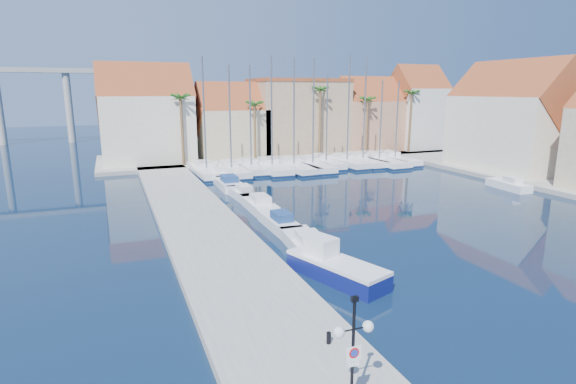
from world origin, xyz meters
The scene contains 37 objects.
ground centered at (0.00, 0.00, 0.00)m, with size 260.00×260.00×0.00m, color black.
quay_west centered at (-9.00, 13.50, 0.25)m, with size 6.00×77.00×0.50m, color gray.
shore_north centered at (10.00, 48.00, 0.25)m, with size 54.00×16.00×0.50m, color gray.
shore_east centered at (32.00, 15.00, 0.25)m, with size 12.00×60.00×0.50m, color gray.
lamp_post centered at (-8.60, -7.70, 3.07)m, with size 1.33×0.37×3.91m.
bollard centered at (-7.49, -3.96, 0.74)m, with size 0.19×0.19×0.47m, color black.
fishing_boat centered at (-3.85, 2.60, 0.71)m, with size 3.96×6.42×2.13m.
motorboat_west_0 centered at (-3.54, 7.02, 0.51)m, with size 2.63×6.53×1.40m.
motorboat_west_1 centered at (-3.44, 12.39, 0.51)m, with size 1.73×5.39×1.40m.
motorboat_west_2 centered at (-3.18, 18.30, 0.51)m, with size 2.07×6.23×1.40m.
motorboat_west_3 centered at (-3.35, 22.85, 0.51)m, with size 1.97×5.36×1.40m.
motorboat_west_4 centered at (-3.41, 28.31, 0.51)m, with size 2.29×6.85×1.40m.
motorboat_west_5 centered at (-3.10, 33.52, 0.51)m, with size 2.26×6.63×1.40m.
motorboat_west_6 centered at (-3.72, 37.16, 0.51)m, with size 1.95×5.94×1.40m.
motorboat_east_1 centered at (23.99, 16.38, 0.51)m, with size 2.05×5.18×1.40m.
sailboat_0 centered at (-4.27, 36.27, 0.60)m, with size 3.06×10.55×14.07m.
sailboat_1 centered at (-1.27, 35.71, 0.59)m, with size 2.78×10.28×13.19m.
sailboat_2 centered at (1.58, 36.55, 0.61)m, with size 2.78×9.32×13.25m.
sailboat_3 centered at (4.20, 36.06, 0.60)m, with size 3.34×10.96×14.38m.
sailboat_4 centered at (6.94, 35.61, 0.59)m, with size 3.94×11.56×14.21m.
sailboat_5 centered at (9.64, 35.43, 0.59)m, with size 3.19×10.87×14.20m.
sailboat_6 centered at (12.26, 36.67, 0.59)m, with size 3.09×9.62×12.20m.
sailboat_7 centered at (15.03, 35.96, 0.63)m, with size 3.01×9.65×14.91m.
sailboat_8 centered at (17.70, 36.30, 0.61)m, with size 3.23×10.50×14.53m.
sailboat_9 centered at (20.03, 35.88, 0.55)m, with size 3.69×12.13×11.53m.
sailboat_10 centered at (22.82, 35.97, 0.57)m, with size 2.85×10.50×11.51m.
building_0 centered at (-10.00, 47.00, 6.52)m, with size 12.30×9.00×13.50m.
building_1 centered at (2.00, 47.00, 5.30)m, with size 10.30×8.00×11.00m.
building_2 centered at (13.00, 48.00, 6.26)m, with size 14.20×10.20×11.50m.
building_3 centered at (25.00, 47.00, 5.86)m, with size 10.30×8.00×12.00m.
building_4 centered at (34.00, 46.00, 6.97)m, with size 8.30×8.00×14.00m.
building_6 centered at (32.00, 24.00, 6.52)m, with size 9.00×14.30×13.50m.
palm_0 centered at (-6.00, 42.00, 9.08)m, with size 2.60×2.60×10.15m.
palm_1 centered at (4.00, 42.00, 8.14)m, with size 2.60×2.60×9.15m.
palm_2 centered at (14.00, 42.00, 10.02)m, with size 2.60×2.60×11.15m.
palm_3 centered at (22.00, 42.00, 8.61)m, with size 2.60×2.60×9.65m.
palm_4 centered at (30.00, 42.00, 9.55)m, with size 2.60×2.60×10.65m.
Camera 1 is at (-14.84, -18.19, 10.25)m, focal length 28.00 mm.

